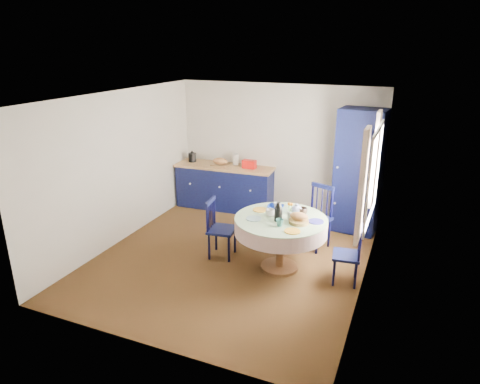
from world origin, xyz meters
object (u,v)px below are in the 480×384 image
object	(u,v)px
dining_table	(281,226)
cobalt_bowl	(276,207)
kitchen_counter	(225,186)
chair_left	(220,228)
pantry_cabinet	(359,172)
mug_b	(280,223)
mug_a	(270,213)
chair_right	(349,254)
mug_c	(303,211)
mug_d	(277,205)
chair_far	(316,216)

from	to	relation	value
dining_table	cobalt_bowl	world-z (taller)	dining_table
kitchen_counter	dining_table	world-z (taller)	kitchen_counter
dining_table	chair_left	distance (m)	1.03
kitchen_counter	cobalt_bowl	distance (m)	2.37
pantry_cabinet	mug_b	bearing A→B (deg)	-103.10
dining_table	mug_a	world-z (taller)	dining_table
chair_right	pantry_cabinet	bearing A→B (deg)	178.48
kitchen_counter	chair_right	xyz separation A→B (m)	(2.80, -1.99, -0.02)
mug_c	mug_a	bearing A→B (deg)	-149.40
chair_right	mug_a	size ratio (longest dim) A/B	6.33
pantry_cabinet	mug_b	world-z (taller)	pantry_cabinet
mug_c	cobalt_bowl	distance (m)	0.44
mug_d	cobalt_bowl	distance (m)	0.06
chair_right	mug_c	distance (m)	0.90
kitchen_counter	mug_d	distance (m)	2.33
chair_far	mug_d	size ratio (longest dim) A/B	10.50
kitchen_counter	dining_table	distance (m)	2.70
chair_left	mug_b	bearing A→B (deg)	-113.42
chair_left	mug_c	xyz separation A→B (m)	(1.25, 0.22, 0.39)
kitchen_counter	pantry_cabinet	xyz separation A→B (m)	(2.61, -0.11, 0.63)
chair_far	chair_right	world-z (taller)	chair_far
chair_right	mug_d	bearing A→B (deg)	-114.39
chair_far	mug_a	world-z (taller)	chair_far
pantry_cabinet	mug_a	xyz separation A→B (m)	(-0.97, -1.87, -0.22)
chair_left	kitchen_counter	bearing A→B (deg)	14.94
mug_b	chair_left	bearing A→B (deg)	163.92
kitchen_counter	pantry_cabinet	world-z (taller)	pantry_cabinet
pantry_cabinet	mug_d	world-z (taller)	pantry_cabinet
kitchen_counter	pantry_cabinet	distance (m)	2.68
mug_d	mug_c	bearing A→B (deg)	-13.39
kitchen_counter	mug_a	size ratio (longest dim) A/B	14.88
chair_left	chair_far	xyz separation A→B (m)	(1.30, 0.92, 0.05)
pantry_cabinet	mug_c	xyz separation A→B (m)	(-0.55, -1.62, -0.22)
chair_left	mug_a	distance (m)	0.92
cobalt_bowl	kitchen_counter	bearing A→B (deg)	133.86
chair_left	mug_d	bearing A→B (deg)	-75.67
mug_a	mug_b	bearing A→B (deg)	-50.35
mug_a	mug_c	size ratio (longest dim) A/B	1.00
chair_right	mug_d	xyz separation A→B (m)	(-1.18, 0.36, 0.42)
kitchen_counter	mug_b	world-z (taller)	kitchen_counter
chair_left	chair_far	world-z (taller)	chair_far
chair_far	cobalt_bowl	world-z (taller)	chair_far
mug_a	pantry_cabinet	bearing A→B (deg)	62.50
chair_left	chair_right	size ratio (longest dim) A/B	1.09
dining_table	chair_far	bearing A→B (deg)	72.88
kitchen_counter	pantry_cabinet	size ratio (longest dim) A/B	0.93
pantry_cabinet	mug_a	size ratio (longest dim) A/B	16.04
chair_left	chair_far	size ratio (longest dim) A/B	0.90
mug_c	cobalt_bowl	xyz separation A→B (m)	(-0.43, 0.05, -0.02)
pantry_cabinet	chair_far	size ratio (longest dim) A/B	2.10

